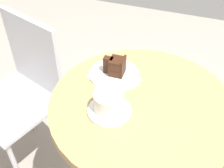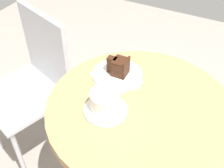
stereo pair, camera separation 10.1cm
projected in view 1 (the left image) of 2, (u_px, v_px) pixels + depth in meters
cafe_table at (140, 126)px, 1.09m from camera, size 0.67×0.67×0.74m
saucer at (109, 110)px, 0.96m from camera, size 0.15×0.15×0.01m
coffee_cup at (109, 101)px, 0.94m from camera, size 0.14×0.10×0.07m
teaspoon at (99, 103)px, 0.98m from camera, size 0.10×0.02×0.00m
cake_plate at (114, 74)px, 1.11m from camera, size 0.20×0.20×0.01m
cake_slice at (116, 66)px, 1.08m from camera, size 0.06×0.08×0.07m
fork at (121, 82)px, 1.06m from camera, size 0.15×0.05×0.00m
napkin at (114, 79)px, 1.09m from camera, size 0.23×0.22×0.00m
cafe_chair at (24, 86)px, 1.39m from camera, size 0.48×0.48×0.86m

